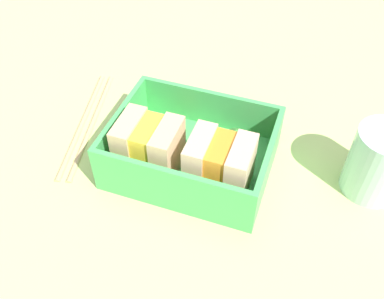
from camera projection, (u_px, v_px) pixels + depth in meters
ground_plane at (192, 171)px, 50.73cm from camera, size 120.00×120.00×2.00cm
bento_tray at (192, 162)px, 49.58cm from camera, size 17.71×13.62×1.20cm
bento_rim at (192, 144)px, 47.41cm from camera, size 17.71×13.62×4.85cm
sandwich_left at (220, 165)px, 44.22cm from camera, size 6.52×5.32×6.30cm
sandwich_center_left at (149, 147)px, 46.07cm from camera, size 6.52×5.32×6.30cm
strawberry_far_left at (235, 143)px, 48.61cm from camera, size 3.09×3.09×3.69cm
carrot_stick_far_left at (168, 129)px, 51.65cm from camera, size 3.50×3.52×1.30cm
chopstick_pair at (87, 122)px, 54.79cm from camera, size 6.44×19.67×0.70cm
drinking_glass at (379, 162)px, 44.95cm from camera, size 6.30×6.30×7.98cm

